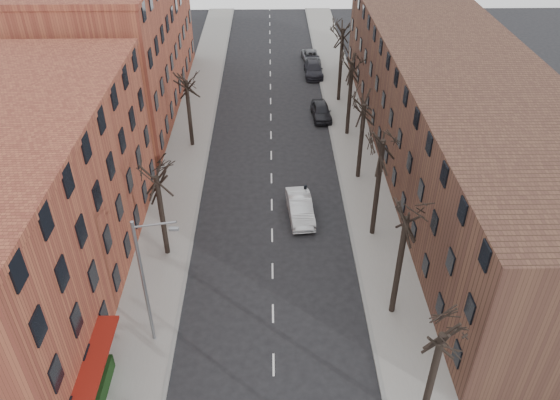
{
  "coord_description": "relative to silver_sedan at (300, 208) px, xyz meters",
  "views": [
    {
      "loc": [
        -0.01,
        -12.4,
        25.95
      ],
      "look_at": [
        0.58,
        18.95,
        4.0
      ],
      "focal_mm": 35.0,
      "sensor_mm": 36.0,
      "label": 1
    }
  ],
  "objects": [
    {
      "name": "tree_right_e",
      "position": [
        5.37,
        13.66,
        -0.85
      ],
      "size": [
        5.2,
        5.2,
        10.8
      ],
      "primitive_type": null,
      "color": "black",
      "rests_on": "ground"
    },
    {
      "name": "building_left_far",
      "position": [
        -18.23,
        21.66,
        6.15
      ],
      "size": [
        12.0,
        28.0,
        14.0
      ],
      "primitive_type": "cube",
      "color": "brown",
      "rests_on": "ground"
    },
    {
      "name": "tree_right_b",
      "position": [
        5.37,
        -10.34,
        -0.85
      ],
      "size": [
        5.2,
        5.2,
        10.8
      ],
      "primitive_type": null,
      "color": "black",
      "rests_on": "ground"
    },
    {
      "name": "parked_car_mid",
      "position": [
        3.07,
        29.14,
        -0.07
      ],
      "size": [
        2.22,
        5.38,
        1.56
      ],
      "primitive_type": "imported",
      "rotation": [
        0.0,
        0.0,
        0.01
      ],
      "color": "black",
      "rests_on": "ground"
    },
    {
      "name": "parked_car_near",
      "position": [
        3.07,
        17.42,
        -0.04
      ],
      "size": [
        2.18,
        4.81,
        1.6
      ],
      "primitive_type": "imported",
      "rotation": [
        0.0,
        0.0,
        0.06
      ],
      "color": "black",
      "rests_on": "ground"
    },
    {
      "name": "sidewalk_left",
      "position": [
        -10.23,
        12.66,
        -0.77
      ],
      "size": [
        4.0,
        90.0,
        0.15
      ],
      "primitive_type": "cube",
      "color": "gray",
      "rests_on": "ground"
    },
    {
      "name": "tree_right_d",
      "position": [
        5.37,
        5.66,
        -0.85
      ],
      "size": [
        5.2,
        5.2,
        10.0
      ],
      "primitive_type": null,
      "color": "black",
      "rests_on": "ground"
    },
    {
      "name": "building_left_near",
      "position": [
        -18.23,
        -7.34,
        5.15
      ],
      "size": [
        12.0,
        26.0,
        12.0
      ],
      "primitive_type": "cube",
      "color": "brown",
      "rests_on": "ground"
    },
    {
      "name": "sidewalk_right",
      "position": [
        5.77,
        12.66,
        -0.77
      ],
      "size": [
        4.0,
        90.0,
        0.15
      ],
      "primitive_type": "cube",
      "color": "gray",
      "rests_on": "ground"
    },
    {
      "name": "tree_left_b",
      "position": [
        -9.83,
        11.66,
        -0.85
      ],
      "size": [
        5.2,
        5.2,
        9.5
      ],
      "primitive_type": null,
      "color": "black",
      "rests_on": "ground"
    },
    {
      "name": "streetlight",
      "position": [
        -9.26,
        -12.34,
        4.17
      ],
      "size": [
        2.45,
        0.22,
        9.03
      ],
      "color": "slate",
      "rests_on": "ground"
    },
    {
      "name": "tree_left_a",
      "position": [
        -9.83,
        -4.34,
        -0.85
      ],
      "size": [
        5.2,
        5.2,
        9.5
      ],
      "primitive_type": null,
      "color": "black",
      "rests_on": "ground"
    },
    {
      "name": "tree_right_c",
      "position": [
        5.37,
        -2.34,
        -0.85
      ],
      "size": [
        5.2,
        5.2,
        11.6
      ],
      "primitive_type": null,
      "color": "black",
      "rests_on": "ground"
    },
    {
      "name": "building_right",
      "position": [
        13.77,
        7.66,
        4.15
      ],
      "size": [
        12.0,
        50.0,
        10.0
      ],
      "primitive_type": "cube",
      "color": "#513325",
      "rests_on": "ground"
    },
    {
      "name": "tree_right_f",
      "position": [
        5.37,
        21.66,
        -0.85
      ],
      "size": [
        5.2,
        5.2,
        11.6
      ],
      "primitive_type": null,
      "color": "black",
      "rests_on": "ground"
    },
    {
      "name": "parked_car_far",
      "position": [
        3.07,
        33.94,
        -0.22
      ],
      "size": [
        2.49,
        4.66,
        1.25
      ],
      "primitive_type": "imported",
      "rotation": [
        0.0,
        0.0,
        0.1
      ],
      "color": "#5C5E64",
      "rests_on": "ground"
    },
    {
      "name": "pedestrian_crossing",
      "position": [
        0.49,
        1.83,
        0.04
      ],
      "size": [
        0.65,
        1.11,
        1.78
      ],
      "primitive_type": "imported",
      "rotation": [
        0.0,
        0.0,
        1.35
      ],
      "color": "black",
      "rests_on": "ground"
    },
    {
      "name": "awning_left",
      "position": [
        -11.63,
        -16.34,
        -0.85
      ],
      "size": [
        1.2,
        7.0,
        0.15
      ],
      "primitive_type": "cube",
      "color": "maroon",
      "rests_on": "ground"
    },
    {
      "name": "silver_sedan",
      "position": [
        0.0,
        0.0,
        0.0
      ],
      "size": [
        2.24,
        5.27,
        1.69
      ],
      "primitive_type": "imported",
      "rotation": [
        0.0,
        0.0,
        0.09
      ],
      "color": "silver",
      "rests_on": "ground"
    }
  ]
}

